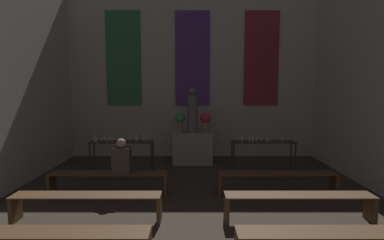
% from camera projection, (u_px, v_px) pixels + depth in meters
% --- Properties ---
extents(wall_back, '(7.87, 0.16, 5.15)m').
position_uv_depth(wall_back, '(192.00, 75.00, 9.38)').
color(wall_back, beige).
rests_on(wall_back, ground_plane).
extents(altar, '(1.13, 0.61, 0.91)m').
position_uv_depth(altar, '(192.00, 148.00, 8.65)').
color(altar, '#ADA38E').
rests_on(altar, ground_plane).
extents(statue, '(0.29, 0.29, 1.27)m').
position_uv_depth(statue, '(192.00, 112.00, 8.54)').
color(statue, slate).
rests_on(statue, altar).
extents(flower_vase_left, '(0.31, 0.31, 0.57)m').
position_uv_depth(flower_vase_left, '(179.00, 120.00, 8.57)').
color(flower_vase_left, '#937A5B').
rests_on(flower_vase_left, altar).
extents(flower_vase_right, '(0.31, 0.31, 0.57)m').
position_uv_depth(flower_vase_right, '(205.00, 120.00, 8.57)').
color(flower_vase_right, '#937A5B').
rests_on(flower_vase_right, altar).
extents(candle_rack_left, '(1.55, 0.39, 1.08)m').
position_uv_depth(candle_rack_left, '(121.00, 146.00, 7.35)').
color(candle_rack_left, '#332D28').
rests_on(candle_rack_left, ground_plane).
extents(candle_rack_right, '(1.55, 0.39, 1.07)m').
position_uv_depth(candle_rack_right, '(262.00, 146.00, 7.36)').
color(candle_rack_right, '#332D28').
rests_on(candle_rack_right, ground_plane).
extents(pew_second_left, '(2.42, 0.36, 0.45)m').
position_uv_depth(pew_second_left, '(50.00, 240.00, 3.62)').
color(pew_second_left, brown).
rests_on(pew_second_left, ground_plane).
extents(pew_second_right, '(2.42, 0.36, 0.45)m').
position_uv_depth(pew_second_right, '(335.00, 240.00, 3.63)').
color(pew_second_right, brown).
rests_on(pew_second_right, ground_plane).
extents(pew_third_left, '(2.42, 0.36, 0.45)m').
position_uv_depth(pew_third_left, '(86.00, 201.00, 4.88)').
color(pew_third_left, brown).
rests_on(pew_third_left, ground_plane).
extents(pew_third_right, '(2.42, 0.36, 0.45)m').
position_uv_depth(pew_third_right, '(298.00, 201.00, 4.89)').
color(pew_third_right, brown).
rests_on(pew_third_right, ground_plane).
extents(pew_back_left, '(2.42, 0.36, 0.45)m').
position_uv_depth(pew_back_left, '(108.00, 178.00, 6.14)').
color(pew_back_left, brown).
rests_on(pew_back_left, ground_plane).
extents(pew_back_right, '(2.42, 0.36, 0.45)m').
position_uv_depth(pew_back_right, '(276.00, 178.00, 6.14)').
color(pew_back_right, brown).
rests_on(pew_back_right, ground_plane).
extents(person_seated, '(0.36, 0.24, 0.71)m').
position_uv_depth(person_seated, '(121.00, 158.00, 6.09)').
color(person_seated, '#4C4238').
rests_on(person_seated, pew_back_left).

